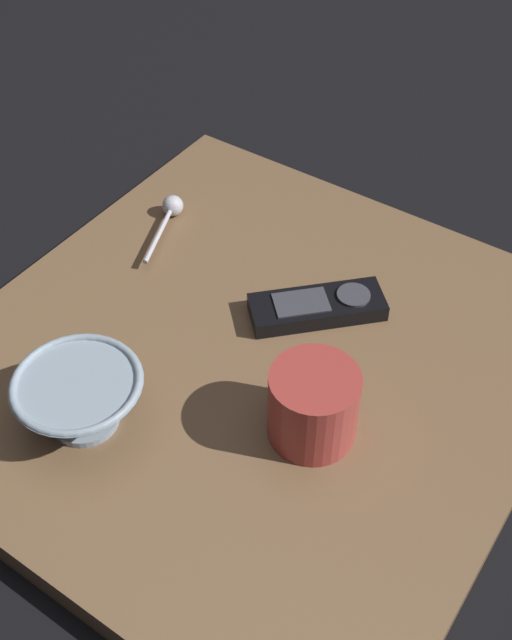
% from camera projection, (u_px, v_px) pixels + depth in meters
% --- Properties ---
extents(ground_plane, '(6.00, 6.00, 0.00)m').
position_uv_depth(ground_plane, '(253.00, 375.00, 0.88)').
color(ground_plane, black).
extents(table, '(0.63, 0.61, 0.04)m').
position_uv_depth(table, '(253.00, 364.00, 0.87)').
color(table, brown).
rests_on(table, ground).
extents(cereal_bowl, '(0.13, 0.13, 0.06)m').
position_uv_depth(cereal_bowl, '(80.00, 398.00, 0.77)').
color(cereal_bowl, '#8C9EAD').
rests_on(cereal_bowl, table).
extents(coffee_mug, '(0.09, 0.09, 0.08)m').
position_uv_depth(coffee_mug, '(313.00, 405.00, 0.76)').
color(coffee_mug, '#A53833').
rests_on(coffee_mug, table).
extents(teaspoon, '(0.12, 0.06, 0.03)m').
position_uv_depth(teaspoon, '(171.00, 210.00, 1.01)').
color(teaspoon, silver).
rests_on(teaspoon, table).
extents(tv_remote_near, '(0.15, 0.15, 0.02)m').
position_uv_depth(tv_remote_near, '(318.00, 307.00, 0.89)').
color(tv_remote_near, black).
rests_on(tv_remote_near, table).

